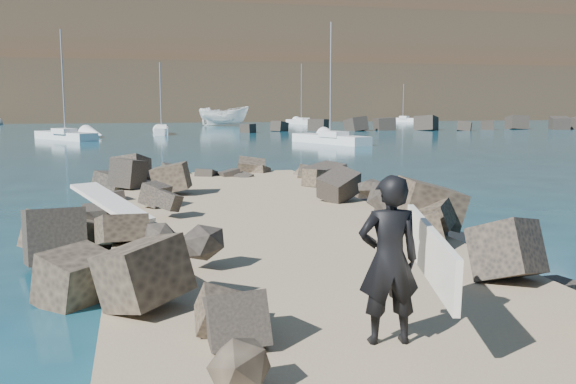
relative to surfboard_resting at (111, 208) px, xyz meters
name	(u,v)px	position (x,y,z in m)	size (l,w,h in m)	color
ground	(276,262)	(3.04, -0.80, -1.04)	(800.00, 800.00, 0.00)	#0F384C
jetty	(302,274)	(3.04, -2.80, -0.74)	(6.00, 26.00, 0.60)	#8C7759
riprap_left	(117,265)	(0.14, -2.30, -0.54)	(2.60, 22.00, 1.00)	black
riprap_right	(452,246)	(5.94, -2.30, -0.54)	(2.60, 22.00, 1.00)	black
breakwater_secondary	(472,125)	(38.04, 54.20, -0.44)	(52.00, 4.00, 1.20)	black
headland	(182,53)	(13.04, 159.20, 14.96)	(360.00, 140.00, 32.00)	#2D4919
surfboard_resting	(111,208)	(0.00, 0.00, 0.00)	(0.56, 2.24, 0.07)	silver
boat_imported	(224,116)	(12.39, 75.01, 0.27)	(2.55, 6.77, 2.62)	white
surfer_with_board	(395,259)	(2.99, -6.62, 0.43)	(1.06, 2.10, 1.73)	black
sailboat_c	(330,139)	(14.84, 33.83, -0.69)	(4.34, 7.68, 9.11)	silver
sailboat_b	(162,131)	(3.05, 51.59, -0.69)	(1.58, 5.81, 7.08)	silver
sailboat_a	(65,136)	(-5.16, 43.88, -0.69)	(5.63, 7.31, 9.16)	silver
sailboat_f	(403,120)	(43.07, 85.18, -0.69)	(3.62, 4.82, 6.27)	silver
sailboat_d	(301,122)	(23.89, 77.17, -0.69)	(3.00, 7.44, 8.74)	silver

